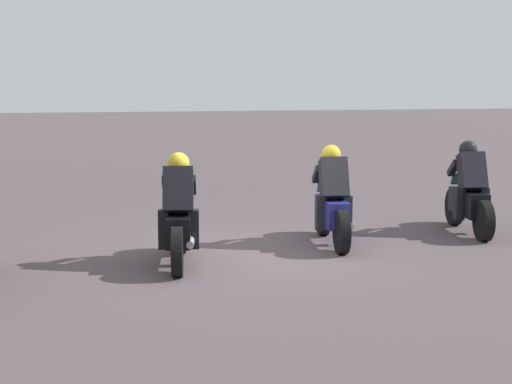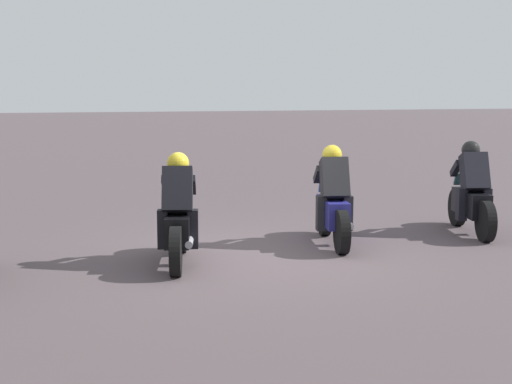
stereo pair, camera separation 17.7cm
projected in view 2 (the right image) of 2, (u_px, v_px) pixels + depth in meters
ground_plane at (255, 254)px, 10.96m from camera, size 120.00×120.00×0.00m
rider_lane_a at (472, 196)px, 12.43m from camera, size 2.03×0.63×1.51m
rider_lane_b at (333, 204)px, 11.57m from camera, size 2.04×0.60×1.51m
rider_lane_c at (178, 218)px, 10.31m from camera, size 2.03×0.63×1.51m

